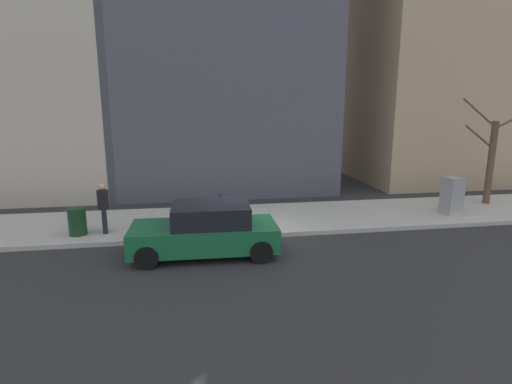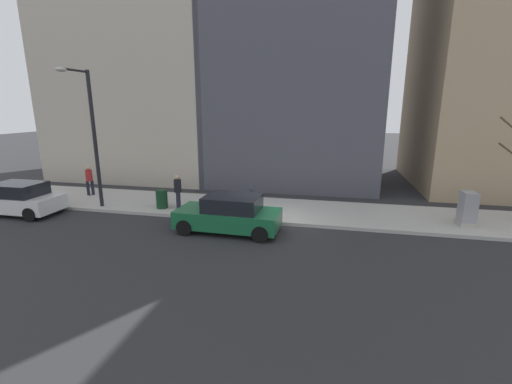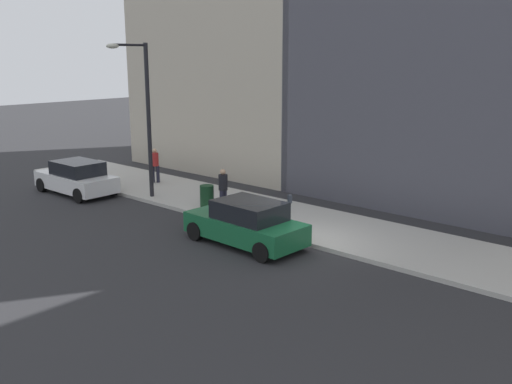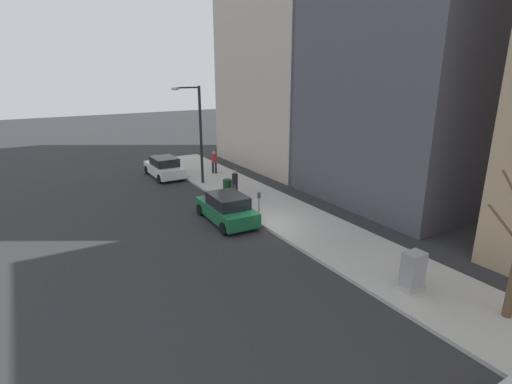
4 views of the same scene
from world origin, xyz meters
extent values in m
plane|color=#2B2B2D|center=(0.00, 0.00, 0.00)|extent=(120.00, 120.00, 0.00)
cube|color=#B2AFA8|center=(2.00, 0.00, 0.07)|extent=(4.00, 36.00, 0.15)
cube|color=#196038|center=(-1.17, 1.41, 0.57)|extent=(1.91, 4.25, 0.70)
cube|color=black|center=(-1.18, 1.21, 1.22)|extent=(1.66, 2.24, 0.60)
cylinder|color=black|center=(-1.98, 2.98, 0.32)|extent=(0.24, 0.65, 0.64)
cylinder|color=black|center=(-0.28, 2.94, 0.32)|extent=(0.24, 0.65, 0.64)
cylinder|color=black|center=(-2.06, -0.12, 0.32)|extent=(0.24, 0.65, 0.64)
cylinder|color=black|center=(-0.36, -0.16, 0.32)|extent=(0.24, 0.65, 0.64)
cylinder|color=slate|center=(0.45, 0.81, 0.68)|extent=(0.07, 0.07, 1.05)
cube|color=#2D333D|center=(0.45, 0.81, 1.35)|extent=(0.14, 0.10, 0.30)
cube|color=#A8A399|center=(1.30, -8.24, 0.24)|extent=(0.83, 0.61, 0.18)
cube|color=#939399|center=(1.30, -8.24, 0.96)|extent=(0.75, 0.55, 1.25)
cylinder|color=brown|center=(2.60, -10.85, 1.90)|extent=(0.28, 0.28, 3.50)
cylinder|color=brown|center=(2.71, -10.23, 3.01)|extent=(0.24, 1.29, 1.02)
cylinder|color=brown|center=(2.91, -10.26, 4.00)|extent=(0.60, 1.27, 1.23)
cylinder|color=#14381E|center=(0.90, 5.44, 0.60)|extent=(0.56, 0.56, 0.90)
cylinder|color=#1E1E2D|center=(1.13, 4.64, 0.56)|extent=(0.16, 0.16, 0.82)
cylinder|color=#1E1E2D|center=(0.90, 4.59, 0.56)|extent=(0.16, 0.16, 0.82)
cylinder|color=black|center=(1.01, 4.62, 1.28)|extent=(0.36, 0.36, 0.62)
sphere|color=tan|center=(1.01, 4.62, 1.70)|extent=(0.22, 0.22, 0.22)
cube|color=tan|center=(10.70, -13.08, 8.97)|extent=(10.40, 10.40, 17.94)
camera|label=1|loc=(-12.35, 1.73, 4.31)|focal=28.00mm
camera|label=2|loc=(-13.93, -2.59, 4.95)|focal=24.00mm
camera|label=3|loc=(-14.43, -10.93, 6.18)|focal=40.00mm
camera|label=4|loc=(-9.79, -16.24, 7.59)|focal=28.00mm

